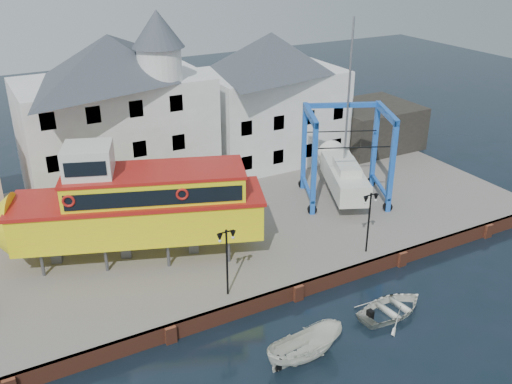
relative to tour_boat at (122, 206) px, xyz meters
name	(u,v)px	position (x,y,z in m)	size (l,w,h in m)	color
ground	(297,299)	(7.85, -7.97, -4.59)	(140.00, 140.00, 0.00)	black
hardstanding	(219,218)	(7.85, 3.03, -4.09)	(44.00, 22.00, 1.00)	slate
quay_wall	(297,292)	(7.85, -7.86, -4.09)	(44.00, 0.47, 1.00)	brown
building_white_main	(117,113)	(2.98, 10.42, 2.75)	(14.00, 8.30, 14.00)	silver
building_white_right	(271,97)	(16.85, 11.03, 2.00)	(12.00, 8.00, 11.20)	silver
shed_dark	(371,126)	(26.85, 9.03, -1.59)	(8.00, 7.00, 4.00)	black
lamp_post_left	(227,246)	(3.85, -6.77, -0.42)	(1.12, 0.32, 4.20)	black
lamp_post_right	(370,208)	(13.85, -6.77, -0.42)	(1.12, 0.32, 4.20)	black
tour_boat	(122,206)	(0.00, 0.00, 0.00)	(17.85, 9.94, 7.62)	#59595E
travel_lift	(343,168)	(17.64, 1.15, -1.32)	(7.81, 9.17, 13.62)	#123FAD
motorboat_a	(304,359)	(5.38, -12.54, -4.59)	(1.68, 4.47, 1.72)	silver
motorboat_b	(391,313)	(11.90, -11.69, -4.59)	(3.17, 4.44, 0.92)	silver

